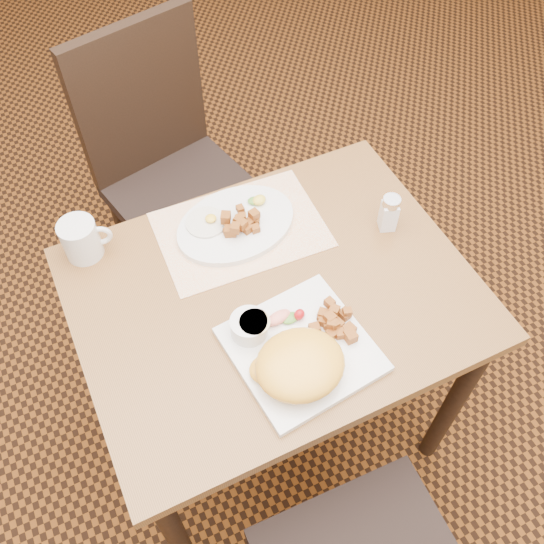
{
  "coord_description": "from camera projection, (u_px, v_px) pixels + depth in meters",
  "views": [
    {
      "loc": [
        -0.34,
        -0.7,
        1.9
      ],
      "look_at": [
        -0.0,
        0.0,
        0.82
      ],
      "focal_mm": 40.0,
      "sensor_mm": 36.0,
      "label": 1
    }
  ],
  "objects": [
    {
      "name": "hollandaise_mound",
      "position": [
        299.0,
        365.0,
        1.22
      ],
      "size": [
        0.19,
        0.17,
        0.07
      ],
      "color": "yellow",
      "rests_on": "plate_square"
    },
    {
      "name": "table",
      "position": [
        274.0,
        316.0,
        1.47
      ],
      "size": [
        0.9,
        0.7,
        0.75
      ],
      "color": "brown",
      "rests_on": "ground"
    },
    {
      "name": "garnish_ov",
      "position": [
        258.0,
        200.0,
        1.51
      ],
      "size": [
        0.05,
        0.05,
        0.02
      ],
      "color": "#387223",
      "rests_on": "plate_oval"
    },
    {
      "name": "salt_shaker",
      "position": [
        389.0,
        213.0,
        1.46
      ],
      "size": [
        0.05,
        0.05,
        0.1
      ],
      "color": "white",
      "rests_on": "table"
    },
    {
      "name": "ramekin",
      "position": [
        249.0,
        326.0,
        1.29
      ],
      "size": [
        0.08,
        0.08,
        0.04
      ],
      "color": "silver",
      "rests_on": "plate_square"
    },
    {
      "name": "placemat",
      "position": [
        241.0,
        230.0,
        1.49
      ],
      "size": [
        0.41,
        0.3,
        0.0
      ],
      "primitive_type": "cube",
      "rotation": [
        0.0,
        0.0,
        -0.05
      ],
      "color": "white",
      "rests_on": "table"
    },
    {
      "name": "ground",
      "position": [
        274.0,
        419.0,
        1.99
      ],
      "size": [
        8.0,
        8.0,
        0.0
      ],
      "primitive_type": "plane",
      "color": "black",
      "rests_on": "ground"
    },
    {
      "name": "home_fries_sq",
      "position": [
        335.0,
        323.0,
        1.3
      ],
      "size": [
        0.1,
        0.11,
        0.04
      ],
      "color": "#995118",
      "rests_on": "plate_square"
    },
    {
      "name": "plate_square",
      "position": [
        301.0,
        349.0,
        1.29
      ],
      "size": [
        0.31,
        0.31,
        0.02
      ],
      "primitive_type": "cube",
      "rotation": [
        0.0,
        0.0,
        0.1
      ],
      "color": "silver",
      "rests_on": "table"
    },
    {
      "name": "garnish_sq",
      "position": [
        286.0,
        317.0,
        1.31
      ],
      "size": [
        0.09,
        0.05,
        0.03
      ],
      "color": "#387223",
      "rests_on": "plate_square"
    },
    {
      "name": "chair_far",
      "position": [
        168.0,
        163.0,
        1.93
      ],
      "size": [
        0.51,
        0.51,
        0.97
      ],
      "rotation": [
        0.0,
        0.0,
        3.37
      ],
      "color": "black",
      "rests_on": "ground"
    },
    {
      "name": "plate_oval",
      "position": [
        236.0,
        224.0,
        1.49
      ],
      "size": [
        0.33,
        0.27,
        0.02
      ],
      "primitive_type": null,
      "rotation": [
        0.0,
        0.0,
        0.14
      ],
      "color": "silver",
      "rests_on": "placemat"
    },
    {
      "name": "fried_egg",
      "position": [
        207.0,
        222.0,
        1.48
      ],
      "size": [
        0.1,
        0.1,
        0.02
      ],
      "color": "white",
      "rests_on": "plate_oval"
    },
    {
      "name": "coffee_mug",
      "position": [
        82.0,
        239.0,
        1.41
      ],
      "size": [
        0.12,
        0.09,
        0.1
      ],
      "color": "silver",
      "rests_on": "table"
    },
    {
      "name": "home_fries_ov",
      "position": [
        240.0,
        223.0,
        1.46
      ],
      "size": [
        0.1,
        0.08,
        0.04
      ],
      "color": "#995118",
      "rests_on": "plate_oval"
    }
  ]
}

